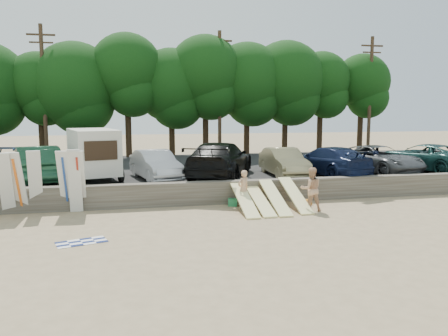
{
  "coord_description": "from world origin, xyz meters",
  "views": [
    {
      "loc": [
        -4.33,
        -15.41,
        4.06
      ],
      "look_at": [
        -0.43,
        3.0,
        1.57
      ],
      "focal_mm": 35.0,
      "sensor_mm": 36.0,
      "label": 1
    }
  ],
  "objects_px": {
    "box_trailer": "(93,152)",
    "beachgoer_a": "(243,189)",
    "car_3": "(220,159)",
    "car_6": "(378,159)",
    "beachgoer_b": "(311,189)",
    "cooler": "(233,202)",
    "car_2": "(155,165)",
    "car_5": "(328,161)",
    "car_1": "(37,164)",
    "car_7": "(425,157)",
    "car_4": "(284,162)"
  },
  "relations": [
    {
      "from": "car_1",
      "to": "car_5",
      "type": "height_order",
      "value": "car_1"
    },
    {
      "from": "car_1",
      "to": "car_2",
      "type": "xyz_separation_m",
      "value": [
        5.52,
        -0.53,
        -0.13
      ]
    },
    {
      "from": "car_3",
      "to": "car_6",
      "type": "distance_m",
      "value": 8.72
    },
    {
      "from": "car_4",
      "to": "cooler",
      "type": "distance_m",
      "value": 5.05
    },
    {
      "from": "car_4",
      "to": "car_7",
      "type": "relative_size",
      "value": 0.81
    },
    {
      "from": "car_1",
      "to": "beachgoer_b",
      "type": "distance_m",
      "value": 12.79
    },
    {
      "from": "car_7",
      "to": "beachgoer_a",
      "type": "distance_m",
      "value": 12.4
    },
    {
      "from": "box_trailer",
      "to": "beachgoer_a",
      "type": "xyz_separation_m",
      "value": [
        6.38,
        -4.41,
        -1.29
      ]
    },
    {
      "from": "car_1",
      "to": "car_2",
      "type": "relative_size",
      "value": 1.18
    },
    {
      "from": "box_trailer",
      "to": "car_4",
      "type": "distance_m",
      "value": 9.54
    },
    {
      "from": "beachgoer_b",
      "to": "car_7",
      "type": "bearing_deg",
      "value": -142.23
    },
    {
      "from": "box_trailer",
      "to": "car_1",
      "type": "height_order",
      "value": "box_trailer"
    },
    {
      "from": "beachgoer_b",
      "to": "car_6",
      "type": "bearing_deg",
      "value": -132.84
    },
    {
      "from": "car_5",
      "to": "car_6",
      "type": "height_order",
      "value": "car_5"
    },
    {
      "from": "box_trailer",
      "to": "car_5",
      "type": "height_order",
      "value": "box_trailer"
    },
    {
      "from": "box_trailer",
      "to": "cooler",
      "type": "relative_size",
      "value": 11.09
    },
    {
      "from": "car_2",
      "to": "car_7",
      "type": "xyz_separation_m",
      "value": [
        15.11,
        0.26,
        0.03
      ]
    },
    {
      "from": "car_2",
      "to": "car_6",
      "type": "relative_size",
      "value": 0.83
    },
    {
      "from": "car_3",
      "to": "cooler",
      "type": "distance_m",
      "value": 4.01
    },
    {
      "from": "car_3",
      "to": "car_7",
      "type": "bearing_deg",
      "value": -155.11
    },
    {
      "from": "car_7",
      "to": "car_3",
      "type": "bearing_deg",
      "value": -15.22
    },
    {
      "from": "car_6",
      "to": "car_7",
      "type": "xyz_separation_m",
      "value": [
        3.13,
        0.35,
        0.02
      ]
    },
    {
      "from": "car_2",
      "to": "car_6",
      "type": "distance_m",
      "value": 11.97
    },
    {
      "from": "car_6",
      "to": "cooler",
      "type": "xyz_separation_m",
      "value": [
        -8.92,
        -3.47,
        -1.27
      ]
    },
    {
      "from": "box_trailer",
      "to": "car_2",
      "type": "bearing_deg",
      "value": -24.73
    },
    {
      "from": "box_trailer",
      "to": "cooler",
      "type": "distance_m",
      "value": 7.5
    },
    {
      "from": "car_3",
      "to": "car_7",
      "type": "height_order",
      "value": "car_3"
    },
    {
      "from": "car_4",
      "to": "car_5",
      "type": "xyz_separation_m",
      "value": [
        2.36,
        -0.26,
        0.03
      ]
    },
    {
      "from": "car_6",
      "to": "car_5",
      "type": "bearing_deg",
      "value": 171.99
    },
    {
      "from": "box_trailer",
      "to": "car_3",
      "type": "height_order",
      "value": "box_trailer"
    },
    {
      "from": "car_7",
      "to": "car_5",
      "type": "bearing_deg",
      "value": -9.55
    },
    {
      "from": "car_3",
      "to": "car_6",
      "type": "xyz_separation_m",
      "value": [
        8.72,
        -0.28,
        -0.16
      ]
    },
    {
      "from": "box_trailer",
      "to": "car_1",
      "type": "xyz_separation_m",
      "value": [
        -2.58,
        0.02,
        -0.53
      ]
    },
    {
      "from": "car_1",
      "to": "car_4",
      "type": "relative_size",
      "value": 1.18
    },
    {
      "from": "box_trailer",
      "to": "car_3",
      "type": "relative_size",
      "value": 0.69
    },
    {
      "from": "car_3",
      "to": "beachgoer_a",
      "type": "bearing_deg",
      "value": 117.06
    },
    {
      "from": "car_7",
      "to": "beachgoer_b",
      "type": "distance_m",
      "value": 10.58
    },
    {
      "from": "car_2",
      "to": "beachgoer_a",
      "type": "xyz_separation_m",
      "value": [
        3.44,
        -3.89,
        -0.63
      ]
    },
    {
      "from": "car_1",
      "to": "car_3",
      "type": "relative_size",
      "value": 0.84
    },
    {
      "from": "car_1",
      "to": "cooler",
      "type": "height_order",
      "value": "car_1"
    },
    {
      "from": "car_2",
      "to": "car_7",
      "type": "distance_m",
      "value": 15.11
    },
    {
      "from": "beachgoer_a",
      "to": "box_trailer",
      "type": "bearing_deg",
      "value": -63.06
    },
    {
      "from": "car_4",
      "to": "car_3",
      "type": "bearing_deg",
      "value": 175.47
    },
    {
      "from": "car_5",
      "to": "car_1",
      "type": "bearing_deg",
      "value": -17.88
    },
    {
      "from": "beachgoer_a",
      "to": "cooler",
      "type": "xyz_separation_m",
      "value": [
        -0.38,
        0.33,
        -0.63
      ]
    },
    {
      "from": "car_1",
      "to": "car_4",
      "type": "height_order",
      "value": "car_1"
    },
    {
      "from": "car_6",
      "to": "beachgoer_b",
      "type": "relative_size",
      "value": 2.96
    },
    {
      "from": "car_3",
      "to": "car_2",
      "type": "bearing_deg",
      "value": 27.77
    },
    {
      "from": "car_6",
      "to": "cooler",
      "type": "height_order",
      "value": "car_6"
    },
    {
      "from": "car_4",
      "to": "car_6",
      "type": "bearing_deg",
      "value": 1.52
    }
  ]
}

